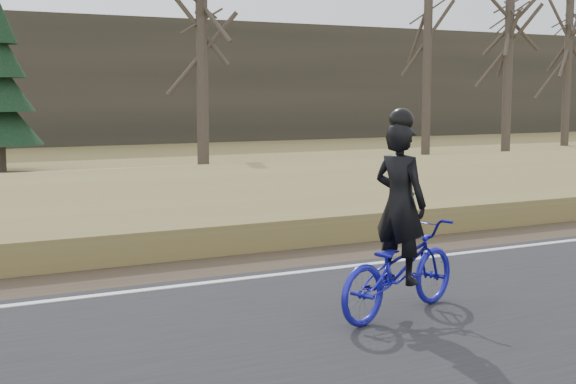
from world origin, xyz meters
name	(u,v)px	position (x,y,z in m)	size (l,w,h in m)	color
shoulder	(558,230)	(0.00, 1.20, 0.02)	(120.00, 1.60, 0.04)	#473A2B
embankment	(449,199)	(0.00, 4.20, 0.22)	(120.00, 5.00, 0.44)	olive
ballast	(353,181)	(0.00, 8.00, 0.23)	(120.00, 3.00, 0.45)	slate
railroad	(353,169)	(0.00, 8.00, 0.53)	(120.00, 2.40, 0.29)	black
treeline_backdrop	(113,81)	(0.00, 30.00, 3.00)	(120.00, 4.00, 6.00)	#383328
cyclist	(399,251)	(-5.72, -2.06, 0.75)	(2.01, 1.24, 2.20)	#1817A0
bare_tree_near_left	(202,58)	(-1.66, 13.94, 3.49)	(0.36, 0.36, 6.98)	#453C32
bare_tree_center	(428,43)	(8.95, 16.84, 4.38)	(0.36, 0.36, 8.75)	#453C32
bare_tree_right	(508,67)	(11.63, 15.20, 3.45)	(0.36, 0.36, 6.89)	#453C32
bare_tree_far_right	(568,46)	(18.03, 18.23, 4.58)	(0.36, 0.36, 9.15)	#453C32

